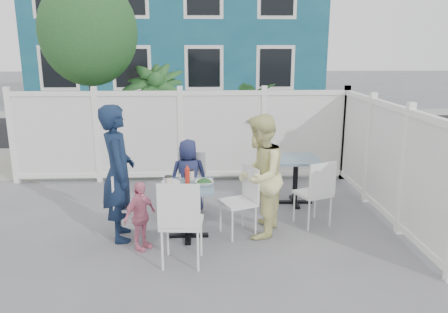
{
  "coord_description": "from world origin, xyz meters",
  "views": [
    {
      "loc": [
        0.53,
        -5.11,
        2.32
      ],
      "look_at": [
        0.77,
        0.39,
        0.94
      ],
      "focal_mm": 35.0,
      "sensor_mm": 36.0,
      "label": 1
    }
  ],
  "objects_px": {
    "utility_cabinet": "(33,130)",
    "man": "(118,173)",
    "chair_back": "(191,179)",
    "woman": "(260,176)",
    "toddler": "(140,216)",
    "chair_right": "(243,196)",
    "chair_near": "(181,218)",
    "spare_table": "(296,168)",
    "boy": "(189,176)",
    "main_table": "(188,197)",
    "chair_left": "(124,200)"
  },
  "relations": [
    {
      "from": "utility_cabinet",
      "to": "man",
      "type": "height_order",
      "value": "man"
    },
    {
      "from": "chair_back",
      "to": "woman",
      "type": "xyz_separation_m",
      "value": [
        0.88,
        -0.79,
        0.26
      ]
    },
    {
      "from": "toddler",
      "to": "woman",
      "type": "bearing_deg",
      "value": -39.88
    },
    {
      "from": "chair_right",
      "to": "chair_near",
      "type": "xyz_separation_m",
      "value": [
        -0.74,
        -0.84,
        0.06
      ]
    },
    {
      "from": "spare_table",
      "to": "boy",
      "type": "xyz_separation_m",
      "value": [
        -1.6,
        -0.3,
        -0.02
      ]
    },
    {
      "from": "chair_back",
      "to": "woman",
      "type": "relative_size",
      "value": 0.57
    },
    {
      "from": "man",
      "to": "boy",
      "type": "xyz_separation_m",
      "value": [
        0.82,
        0.83,
        -0.3
      ]
    },
    {
      "from": "main_table",
      "to": "woman",
      "type": "height_order",
      "value": "woman"
    },
    {
      "from": "utility_cabinet",
      "to": "chair_back",
      "type": "height_order",
      "value": "utility_cabinet"
    },
    {
      "from": "chair_near",
      "to": "boy",
      "type": "xyz_separation_m",
      "value": [
        0.03,
        1.62,
        -0.03
      ]
    },
    {
      "from": "main_table",
      "to": "spare_table",
      "type": "distance_m",
      "value": 1.96
    },
    {
      "from": "chair_left",
      "to": "man",
      "type": "height_order",
      "value": "man"
    },
    {
      "from": "utility_cabinet",
      "to": "chair_left",
      "type": "xyz_separation_m",
      "value": [
        2.59,
        -3.98,
        -0.16
      ]
    },
    {
      "from": "utility_cabinet",
      "to": "toddler",
      "type": "xyz_separation_m",
      "value": [
        2.83,
        -4.33,
        -0.24
      ]
    },
    {
      "from": "main_table",
      "to": "chair_near",
      "type": "distance_m",
      "value": 0.77
    },
    {
      "from": "man",
      "to": "chair_left",
      "type": "bearing_deg",
      "value": -95.67
    },
    {
      "from": "toddler",
      "to": "chair_near",
      "type": "bearing_deg",
      "value": -95.99
    },
    {
      "from": "main_table",
      "to": "chair_left",
      "type": "xyz_separation_m",
      "value": [
        -0.78,
        0.03,
        -0.04
      ]
    },
    {
      "from": "boy",
      "to": "toddler",
      "type": "distance_m",
      "value": 1.29
    },
    {
      "from": "spare_table",
      "to": "man",
      "type": "relative_size",
      "value": 0.43
    },
    {
      "from": "utility_cabinet",
      "to": "chair_left",
      "type": "bearing_deg",
      "value": -63.38
    },
    {
      "from": "boy",
      "to": "chair_back",
      "type": "bearing_deg",
      "value": 130.77
    },
    {
      "from": "spare_table",
      "to": "chair_left",
      "type": "distance_m",
      "value": 2.62
    },
    {
      "from": "main_table",
      "to": "spare_table",
      "type": "relative_size",
      "value": 0.96
    },
    {
      "from": "main_table",
      "to": "man",
      "type": "height_order",
      "value": "man"
    },
    {
      "from": "spare_table",
      "to": "chair_right",
      "type": "height_order",
      "value": "chair_right"
    },
    {
      "from": "chair_right",
      "to": "boy",
      "type": "bearing_deg",
      "value": 19.52
    },
    {
      "from": "chair_back",
      "to": "man",
      "type": "bearing_deg",
      "value": 53.16
    },
    {
      "from": "chair_near",
      "to": "man",
      "type": "height_order",
      "value": "man"
    },
    {
      "from": "chair_right",
      "to": "woman",
      "type": "bearing_deg",
      "value": -123.04
    },
    {
      "from": "utility_cabinet",
      "to": "chair_back",
      "type": "distance_m",
      "value": 4.64
    },
    {
      "from": "man",
      "to": "woman",
      "type": "height_order",
      "value": "man"
    },
    {
      "from": "main_table",
      "to": "boy",
      "type": "xyz_separation_m",
      "value": [
        -0.02,
        0.86,
        0.01
      ]
    },
    {
      "from": "utility_cabinet",
      "to": "main_table",
      "type": "bearing_deg",
      "value": -56.41
    },
    {
      "from": "chair_right",
      "to": "man",
      "type": "xyz_separation_m",
      "value": [
        -1.53,
        -0.05,
        0.33
      ]
    },
    {
      "from": "man",
      "to": "main_table",
      "type": "bearing_deg",
      "value": -104.75
    },
    {
      "from": "chair_back",
      "to": "chair_near",
      "type": "bearing_deg",
      "value": 97.69
    },
    {
      "from": "chair_right",
      "to": "woman",
      "type": "distance_m",
      "value": 0.33
    },
    {
      "from": "chair_back",
      "to": "boy",
      "type": "relative_size",
      "value": 0.82
    },
    {
      "from": "chair_back",
      "to": "toddler",
      "type": "xyz_separation_m",
      "value": [
        -0.55,
        -1.15,
        -0.1
      ]
    },
    {
      "from": "utility_cabinet",
      "to": "boy",
      "type": "xyz_separation_m",
      "value": [
        3.35,
        -3.15,
        -0.12
      ]
    },
    {
      "from": "toddler",
      "to": "chair_right",
      "type": "bearing_deg",
      "value": -36.28
    },
    {
      "from": "spare_table",
      "to": "woman",
      "type": "relative_size",
      "value": 0.46
    },
    {
      "from": "chair_right",
      "to": "boy",
      "type": "xyz_separation_m",
      "value": [
        -0.71,
        0.78,
        0.03
      ]
    },
    {
      "from": "chair_near",
      "to": "chair_back",
      "type": "bearing_deg",
      "value": 92.72
    },
    {
      "from": "main_table",
      "to": "chair_back",
      "type": "distance_m",
      "value": 0.83
    },
    {
      "from": "spare_table",
      "to": "chair_back",
      "type": "bearing_deg",
      "value": -168.11
    },
    {
      "from": "chair_left",
      "to": "man",
      "type": "relative_size",
      "value": 0.5
    },
    {
      "from": "chair_right",
      "to": "chair_near",
      "type": "height_order",
      "value": "chair_near"
    },
    {
      "from": "utility_cabinet",
      "to": "chair_back",
      "type": "xyz_separation_m",
      "value": [
        3.38,
        -3.18,
        -0.14
      ]
    }
  ]
}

